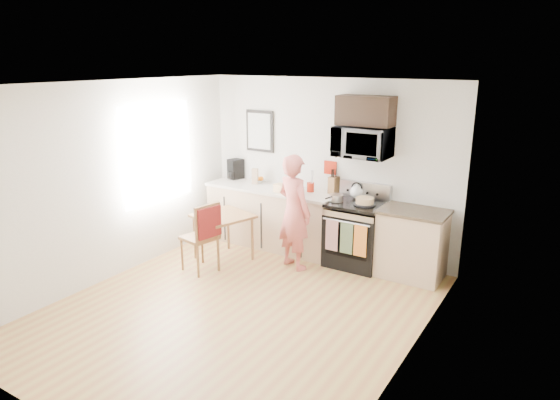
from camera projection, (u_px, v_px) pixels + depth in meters
The scene contains 28 objects.
floor at pixel (237, 310), 5.89m from camera, with size 4.60×4.60×0.00m, color #AD7242.
back_wall at pixel (328, 167), 7.41m from camera, with size 4.00×0.04×2.60m, color silver.
front_wall at pixel (46, 279), 3.65m from camera, with size 4.00×0.04×2.60m, color silver.
left_wall at pixel (113, 181), 6.55m from camera, with size 0.04×4.60×2.60m, color silver.
right_wall at pixel (412, 237), 4.52m from camera, with size 0.04×4.60×2.60m, color silver.
ceiling at pixel (232, 84), 5.18m from camera, with size 4.00×4.60×0.04m, color white.
window at pixel (158, 153), 7.11m from camera, with size 0.06×1.40×1.50m.
cabinet_left at pixel (272, 218), 7.81m from camera, with size 2.10×0.60×0.90m, color tan.
countertop_left at pixel (272, 189), 7.68m from camera, with size 2.14×0.64×0.04m, color beige.
cabinet_right at pixel (412, 245), 6.67m from camera, with size 0.84×0.60×0.90m, color tan.
countertop_right at pixel (414, 212), 6.55m from camera, with size 0.88×0.64×0.04m, color black.
range at pixel (356, 236), 7.06m from camera, with size 0.76×0.70×1.16m.
microwave at pixel (363, 142), 6.79m from camera, with size 0.76×0.51×0.42m, color #B4B4B9.
upper_cabinet at pixel (366, 111), 6.71m from camera, with size 0.76×0.35×0.40m, color black.
wall_art at pixel (260, 131), 7.88m from camera, with size 0.50×0.04×0.65m.
wall_trivet at pixel (330, 168), 7.37m from camera, with size 0.20×0.02×0.20m, color #A01F0D.
person at pixel (294, 212), 6.89m from camera, with size 0.59×0.39×1.62m, color #BD3B34.
dining_table at pixel (223, 220), 7.21m from camera, with size 0.79×0.79×0.68m.
chair at pixel (205, 229), 6.73m from camera, with size 0.53×0.49×0.99m.
knife_block at pixel (334, 185), 7.34m from camera, with size 0.11×0.16×0.25m, color brown.
utensil_crock at pixel (311, 183), 7.41m from camera, with size 0.11×0.11×0.33m.
fruit_bowl at pixel (257, 180), 7.97m from camera, with size 0.29×0.29×0.10m.
milk_carton at pixel (255, 176), 7.89m from camera, with size 0.09×0.09×0.24m, color tan.
coffee_maker at pixel (235, 170), 8.21m from camera, with size 0.25×0.30×0.33m.
bread_bag at pixel (284, 189), 7.38m from camera, with size 0.32×0.15×0.12m, color tan.
cake at pixel (365, 201), 6.83m from camera, with size 0.30×0.30×0.10m.
kettle at pixel (357, 191), 7.13m from camera, with size 0.19×0.19×0.24m.
pot at pixel (336, 198), 6.98m from camera, with size 0.20×0.34×0.10m.
Camera 1 is at (3.23, -4.24, 2.86)m, focal length 32.00 mm.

